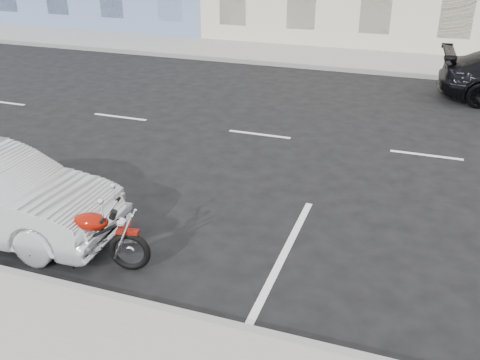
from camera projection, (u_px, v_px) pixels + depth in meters
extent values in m
plane|color=black|center=(339.00, 144.00, 12.80)|extent=(120.00, 120.00, 0.00)
cube|color=gray|center=(254.00, 52.00, 21.66)|extent=(80.00, 3.40, 0.15)
cube|color=gray|center=(240.00, 61.00, 20.22)|extent=(80.00, 0.12, 0.16)
torus|color=black|center=(177.00, 256.00, 7.96)|extent=(0.66, 0.24, 0.65)
torus|color=black|center=(87.00, 249.00, 8.13)|extent=(0.66, 0.24, 0.65)
cube|color=maroon|center=(176.00, 236.00, 7.81)|extent=(0.35, 0.19, 0.05)
cube|color=maroon|center=(81.00, 228.00, 7.98)|extent=(0.32, 0.21, 0.06)
cube|color=gray|center=(128.00, 249.00, 8.02)|extent=(0.46, 0.37, 0.33)
ellipsoid|color=maroon|center=(139.00, 226.00, 7.82)|extent=(0.60, 0.44, 0.26)
cube|color=black|center=(105.00, 225.00, 7.89)|extent=(0.64, 0.37, 0.09)
cylinder|color=silver|center=(160.00, 214.00, 7.68)|extent=(0.17, 0.68, 0.04)
sphere|color=silver|center=(170.00, 227.00, 7.75)|extent=(0.17, 0.17, 0.17)
cylinder|color=silver|center=(106.00, 261.00, 8.01)|extent=(0.92, 0.26, 0.08)
cylinder|color=silver|center=(112.00, 251.00, 8.25)|extent=(0.92, 0.26, 0.08)
cylinder|color=silver|center=(173.00, 239.00, 7.83)|extent=(0.38, 0.12, 0.78)
cylinder|color=black|center=(141.00, 240.00, 7.92)|extent=(0.78, 0.21, 0.48)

